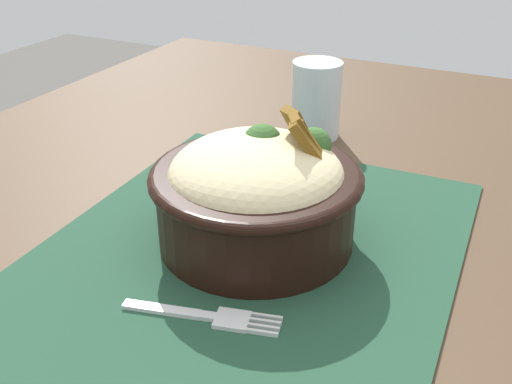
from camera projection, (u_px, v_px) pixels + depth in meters
name	position (u px, v px, depth m)	size (l,w,h in m)	color
table	(224.00, 319.00, 0.54)	(1.35, 0.93, 0.75)	#4C3826
placemat	(244.00, 257.00, 0.52)	(0.45, 0.35, 0.00)	#1E422D
bowl	(257.00, 190.00, 0.52)	(0.20, 0.20, 0.12)	black
fork	(208.00, 316.00, 0.45)	(0.04, 0.12, 0.00)	silver
drinking_glass	(316.00, 105.00, 0.75)	(0.06, 0.06, 0.10)	silver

